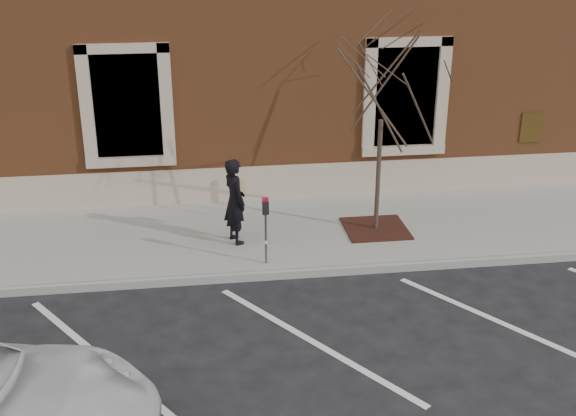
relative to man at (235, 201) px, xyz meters
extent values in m
plane|color=#28282B|center=(0.93, -1.34, -1.00)|extent=(120.00, 120.00, 0.00)
cube|color=gray|center=(0.93, 0.41, -0.92)|extent=(40.00, 3.50, 0.15)
cube|color=#9E9E99|center=(0.93, -1.39, -0.92)|extent=(40.00, 0.12, 0.15)
cube|color=brown|center=(0.93, 6.41, 3.00)|extent=(40.00, 8.50, 8.00)
cube|color=tan|center=(0.93, 2.19, -0.45)|extent=(40.00, 0.06, 0.80)
cube|color=black|center=(-2.07, 2.31, 1.40)|extent=(1.40, 0.30, 2.20)
cube|color=tan|center=(-2.07, 2.14, 0.20)|extent=(1.90, 0.20, 0.20)
cube|color=black|center=(3.93, 2.31, 1.40)|extent=(1.40, 0.30, 2.20)
cube|color=tan|center=(3.93, 2.14, 0.20)|extent=(1.90, 0.20, 0.20)
imported|color=black|center=(0.00, 0.00, 0.00)|extent=(0.60, 0.72, 1.69)
cylinder|color=#595B60|center=(0.49, -1.04, -0.36)|extent=(0.04, 0.04, 0.98)
cube|color=black|center=(0.49, -1.04, 0.25)|extent=(0.12, 0.09, 0.25)
cube|color=red|center=(0.49, -1.04, 0.41)|extent=(0.11, 0.08, 0.06)
cube|color=white|center=(0.49, -1.08, -0.41)|extent=(0.05, 0.00, 0.07)
cube|color=#3D1B13|center=(2.87, 0.20, -0.83)|extent=(1.26, 1.26, 0.03)
cylinder|color=#46342B|center=(2.87, 0.20, 0.30)|extent=(0.09, 0.09, 2.30)
camera|label=1|loc=(-0.73, -12.91, 5.09)|focal=45.00mm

